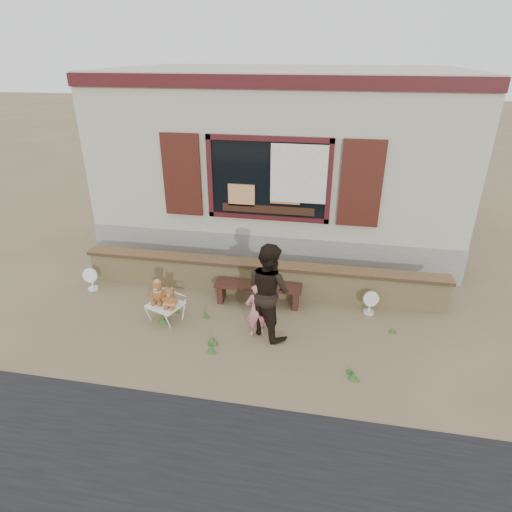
% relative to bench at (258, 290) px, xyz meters
% --- Properties ---
extents(ground, '(80.00, 80.00, 0.00)m').
position_rel_bench_xyz_m(ground, '(-0.05, -0.59, -0.31)').
color(ground, brown).
rests_on(ground, ground).
extents(shopfront, '(8.04, 5.13, 4.00)m').
position_rel_bench_xyz_m(shopfront, '(-0.05, 3.90, 1.69)').
color(shopfront, '#ADA58C').
rests_on(shopfront, ground).
extents(brick_wall, '(7.10, 0.36, 0.67)m').
position_rel_bench_xyz_m(brick_wall, '(-0.05, 0.41, 0.04)').
color(brick_wall, tan).
rests_on(brick_wall, ground).
extents(bench, '(1.64, 0.38, 0.42)m').
position_rel_bench_xyz_m(bench, '(0.00, 0.00, 0.00)').
color(bench, '#321911').
rests_on(bench, ground).
extents(folding_chair, '(0.68, 0.64, 0.33)m').
position_rel_bench_xyz_m(folding_chair, '(-1.52, -0.84, -0.00)').
color(folding_chair, white).
rests_on(folding_chair, ground).
extents(teddy_bear_left, '(0.40, 0.37, 0.44)m').
position_rel_bench_xyz_m(teddy_bear_left, '(-1.65, -0.79, 0.25)').
color(teddy_bear_left, brown).
rests_on(teddy_bear_left, folding_chair).
extents(teddy_bear_right, '(0.36, 0.33, 0.39)m').
position_rel_bench_xyz_m(teddy_bear_right, '(-1.39, -0.89, 0.22)').
color(teddy_bear_right, brown).
rests_on(teddy_bear_right, folding_chair).
extents(child, '(0.43, 0.38, 0.98)m').
position_rel_bench_xyz_m(child, '(0.14, -0.97, 0.19)').
color(child, '#CF7B81').
rests_on(child, ground).
extents(adult, '(1.02, 0.99, 1.66)m').
position_rel_bench_xyz_m(adult, '(0.33, -0.88, 0.53)').
color(adult, black).
rests_on(adult, ground).
extents(fan_left, '(0.30, 0.20, 0.48)m').
position_rel_bench_xyz_m(fan_left, '(-3.38, -0.08, -0.06)').
color(fan_left, white).
rests_on(fan_left, ground).
extents(fan_right, '(0.30, 0.20, 0.46)m').
position_rel_bench_xyz_m(fan_right, '(2.06, 0.05, -0.07)').
color(fan_right, silver).
rests_on(fan_right, ground).
extents(grass_tufts, '(4.29, 1.70, 0.16)m').
position_rel_bench_xyz_m(grass_tufts, '(-0.42, -1.07, -0.24)').
color(grass_tufts, '#345D25').
rests_on(grass_tufts, ground).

